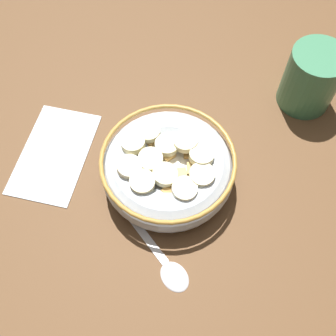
% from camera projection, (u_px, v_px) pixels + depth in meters
% --- Properties ---
extents(ground_plane, '(0.95, 0.95, 0.02)m').
position_uv_depth(ground_plane, '(168.00, 181.00, 0.59)').
color(ground_plane, brown).
extents(cereal_bowl, '(0.18, 0.18, 0.07)m').
position_uv_depth(cereal_bowl, '(168.00, 168.00, 0.55)').
color(cereal_bowl, '#B2BCC6').
rests_on(cereal_bowl, ground_plane).
extents(spoon, '(0.14, 0.10, 0.01)m').
position_uv_depth(spoon, '(166.00, 263.00, 0.52)').
color(spoon, silver).
rests_on(spoon, ground_plane).
extents(coffee_mug, '(0.11, 0.08, 0.10)m').
position_uv_depth(coffee_mug, '(311.00, 78.00, 0.61)').
color(coffee_mug, '#3F7F59').
rests_on(coffee_mug, ground_plane).
extents(folded_napkin, '(0.18, 0.14, 0.00)m').
position_uv_depth(folded_napkin, '(55.00, 153.00, 0.60)').
color(folded_napkin, silver).
rests_on(folded_napkin, ground_plane).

